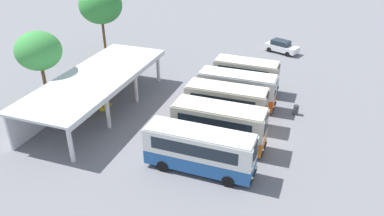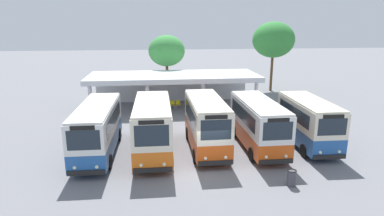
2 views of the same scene
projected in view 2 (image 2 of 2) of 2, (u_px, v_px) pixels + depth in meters
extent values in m
plane|color=slate|center=(206.00, 170.00, 19.25)|extent=(180.00, 180.00, 0.00)
cylinder|color=black|center=(109.00, 162.00, 19.27)|extent=(0.23, 0.90, 0.90)
cylinder|color=black|center=(74.00, 163.00, 19.08)|extent=(0.23, 0.90, 0.90)
cylinder|color=black|center=(119.00, 135.00, 23.97)|extent=(0.23, 0.90, 0.90)
cylinder|color=black|center=(91.00, 135.00, 23.77)|extent=(0.23, 0.90, 0.90)
cube|color=#23569E|center=(99.00, 140.00, 21.40)|extent=(2.27, 7.89, 1.09)
cube|color=silver|center=(97.00, 120.00, 21.04)|extent=(2.27, 7.89, 1.71)
cube|color=silver|center=(96.00, 106.00, 20.81)|extent=(2.20, 7.66, 0.12)
cube|color=black|center=(86.00, 173.00, 17.69)|extent=(2.05, 0.13, 0.28)
cube|color=#1E2833|center=(83.00, 140.00, 17.26)|extent=(1.76, 0.08, 1.11)
cube|color=black|center=(82.00, 128.00, 17.09)|extent=(1.29, 0.07, 0.24)
cube|color=#1E2833|center=(114.00, 118.00, 21.23)|extent=(0.14, 6.29, 0.94)
cube|color=#1E2833|center=(80.00, 119.00, 21.03)|extent=(0.14, 6.29, 0.94)
sphere|color=#EAEACC|center=(97.00, 167.00, 17.68)|extent=(0.20, 0.20, 0.20)
sphere|color=#EAEACC|center=(74.00, 168.00, 17.57)|extent=(0.20, 0.20, 0.20)
cylinder|color=black|center=(171.00, 160.00, 19.49)|extent=(0.23, 0.90, 0.90)
cylinder|color=black|center=(135.00, 162.00, 19.27)|extent=(0.23, 0.90, 0.90)
cylinder|color=black|center=(169.00, 135.00, 23.81)|extent=(0.23, 0.90, 0.90)
cylinder|color=black|center=(138.00, 136.00, 23.59)|extent=(0.23, 0.90, 0.90)
cube|color=orange|center=(153.00, 140.00, 21.41)|extent=(2.35, 7.26, 1.16)
cube|color=beige|center=(152.00, 118.00, 21.03)|extent=(2.35, 7.26, 1.85)
cube|color=beige|center=(152.00, 103.00, 20.78)|extent=(2.28, 7.05, 0.12)
cube|color=black|center=(153.00, 170.00, 18.01)|extent=(2.18, 0.12, 0.28)
cube|color=#1E2833|center=(152.00, 136.00, 17.55)|extent=(1.88, 0.07, 1.20)
cube|color=black|center=(151.00, 122.00, 17.35)|extent=(1.38, 0.06, 0.24)
cube|color=#1E2833|center=(170.00, 116.00, 21.23)|extent=(0.09, 5.80, 1.02)
cube|color=#1E2833|center=(135.00, 117.00, 21.00)|extent=(0.09, 5.80, 1.02)
sphere|color=#EAEACC|center=(164.00, 164.00, 18.01)|extent=(0.20, 0.20, 0.20)
sphere|color=#EAEACC|center=(141.00, 165.00, 17.88)|extent=(0.20, 0.20, 0.20)
cylinder|color=black|center=(228.00, 154.00, 20.37)|extent=(0.23, 0.90, 0.90)
cylinder|color=black|center=(195.00, 156.00, 20.12)|extent=(0.23, 0.90, 0.90)
cylinder|color=black|center=(215.00, 132.00, 24.49)|extent=(0.23, 0.90, 0.90)
cylinder|color=black|center=(188.00, 133.00, 24.25)|extent=(0.23, 0.90, 0.90)
cube|color=#D14C14|center=(206.00, 136.00, 22.17)|extent=(2.21, 6.94, 1.19)
cube|color=beige|center=(206.00, 114.00, 21.79)|extent=(2.21, 6.94, 1.84)
cube|color=beige|center=(206.00, 100.00, 21.54)|extent=(2.15, 6.73, 0.12)
cube|color=black|center=(216.00, 163.00, 18.93)|extent=(2.06, 0.11, 0.28)
cube|color=#1E2833|center=(216.00, 130.00, 18.47)|extent=(1.78, 0.06, 1.20)
cube|color=black|center=(216.00, 117.00, 18.27)|extent=(1.30, 0.06, 0.24)
cube|color=#1E2833|center=(222.00, 113.00, 22.00)|extent=(0.08, 5.54, 1.01)
cube|color=#1E2833|center=(190.00, 114.00, 21.75)|extent=(0.08, 5.54, 1.01)
sphere|color=#EAEACC|center=(226.00, 157.00, 18.93)|extent=(0.20, 0.20, 0.20)
sphere|color=#EAEACC|center=(205.00, 158.00, 18.80)|extent=(0.20, 0.20, 0.20)
cylinder|color=black|center=(284.00, 153.00, 20.59)|extent=(0.22, 0.90, 0.90)
cylinder|color=black|center=(252.00, 154.00, 20.36)|extent=(0.22, 0.90, 0.90)
cylinder|color=black|center=(261.00, 130.00, 24.88)|extent=(0.22, 0.90, 0.90)
cylinder|color=black|center=(235.00, 131.00, 24.65)|extent=(0.22, 0.90, 0.90)
cube|color=#D14C14|center=(257.00, 134.00, 22.49)|extent=(2.18, 7.21, 1.13)
cube|color=silver|center=(258.00, 115.00, 22.13)|extent=(2.18, 7.21, 1.69)
cube|color=silver|center=(259.00, 102.00, 21.90)|extent=(2.11, 6.99, 0.12)
cube|color=black|center=(276.00, 162.00, 19.11)|extent=(2.06, 0.10, 0.28)
cube|color=#1E2833|center=(278.00, 131.00, 18.67)|extent=(1.78, 0.05, 1.10)
cube|color=black|center=(279.00, 120.00, 18.50)|extent=(1.30, 0.05, 0.24)
cube|color=#1E2833|center=(273.00, 113.00, 22.34)|extent=(0.05, 5.76, 0.93)
cube|color=#1E2833|center=(243.00, 114.00, 22.10)|extent=(0.05, 5.76, 0.93)
sphere|color=#EAEACC|center=(286.00, 156.00, 19.11)|extent=(0.20, 0.20, 0.20)
sphere|color=#EAEACC|center=(266.00, 157.00, 18.97)|extent=(0.20, 0.20, 0.20)
cylinder|color=black|center=(335.00, 150.00, 21.10)|extent=(0.24, 0.91, 0.90)
cylinder|color=black|center=(304.00, 151.00, 20.92)|extent=(0.24, 0.91, 0.90)
cylinder|color=black|center=(308.00, 130.00, 24.94)|extent=(0.24, 0.91, 0.90)
cylinder|color=black|center=(282.00, 131.00, 24.77)|extent=(0.24, 0.91, 0.90)
cube|color=#23569E|center=(307.00, 133.00, 22.80)|extent=(2.36, 6.49, 1.18)
cube|color=beige|center=(309.00, 113.00, 22.44)|extent=(2.36, 6.49, 1.63)
cube|color=beige|center=(310.00, 101.00, 22.22)|extent=(2.29, 6.29, 0.12)
cube|color=black|center=(329.00, 157.00, 19.79)|extent=(2.08, 0.16, 0.28)
cube|color=#1E2833|center=(332.00, 127.00, 19.35)|extent=(1.79, 0.10, 1.06)
cube|color=black|center=(334.00, 117.00, 19.19)|extent=(1.31, 0.09, 0.24)
cube|color=#1E2833|center=(323.00, 112.00, 22.62)|extent=(0.18, 5.14, 0.90)
cube|color=#1E2833|center=(293.00, 113.00, 22.44)|extent=(0.18, 5.14, 0.90)
sphere|color=#EAEACC|center=(339.00, 152.00, 19.77)|extent=(0.20, 0.20, 0.20)
sphere|color=#EAEACC|center=(320.00, 152.00, 19.67)|extent=(0.20, 0.20, 0.20)
cylinder|color=silver|center=(90.00, 99.00, 29.91)|extent=(0.36, 0.36, 3.20)
cylinder|color=silver|center=(148.00, 98.00, 30.49)|extent=(0.36, 0.36, 3.20)
cylinder|color=silver|center=(203.00, 97.00, 31.07)|extent=(0.36, 0.36, 3.20)
cylinder|color=silver|center=(256.00, 95.00, 31.65)|extent=(0.36, 0.36, 3.20)
cube|color=silver|center=(172.00, 87.00, 35.93)|extent=(16.51, 0.20, 3.20)
cube|color=silver|center=(174.00, 75.00, 32.83)|extent=(17.01, 6.26, 0.20)
cube|color=silver|center=(176.00, 83.00, 29.93)|extent=(17.01, 0.10, 0.28)
cylinder|color=slate|center=(169.00, 107.00, 32.54)|extent=(0.03, 0.03, 0.44)
cylinder|color=slate|center=(165.00, 108.00, 32.50)|extent=(0.03, 0.03, 0.44)
cylinder|color=slate|center=(169.00, 107.00, 32.88)|extent=(0.03, 0.03, 0.44)
cylinder|color=slate|center=(165.00, 107.00, 32.84)|extent=(0.03, 0.03, 0.44)
cube|color=yellow|center=(167.00, 105.00, 32.63)|extent=(0.44, 0.44, 0.04)
cube|color=yellow|center=(167.00, 102.00, 32.77)|extent=(0.44, 0.04, 0.40)
cylinder|color=slate|center=(175.00, 108.00, 32.53)|extent=(0.03, 0.03, 0.44)
cylinder|color=slate|center=(171.00, 108.00, 32.49)|extent=(0.03, 0.03, 0.44)
cylinder|color=slate|center=(174.00, 107.00, 32.87)|extent=(0.03, 0.03, 0.44)
cylinder|color=slate|center=(171.00, 107.00, 32.82)|extent=(0.03, 0.03, 0.44)
cube|color=yellow|center=(173.00, 105.00, 32.61)|extent=(0.44, 0.44, 0.04)
cube|color=yellow|center=(172.00, 102.00, 32.76)|extent=(0.44, 0.04, 0.40)
cylinder|color=slate|center=(180.00, 107.00, 32.64)|extent=(0.03, 0.03, 0.44)
cylinder|color=slate|center=(177.00, 107.00, 32.60)|extent=(0.03, 0.03, 0.44)
cylinder|color=slate|center=(180.00, 106.00, 32.98)|extent=(0.03, 0.03, 0.44)
cylinder|color=slate|center=(176.00, 106.00, 32.94)|extent=(0.03, 0.03, 0.44)
cube|color=yellow|center=(178.00, 105.00, 32.73)|extent=(0.44, 0.44, 0.04)
cube|color=yellow|center=(178.00, 102.00, 32.87)|extent=(0.44, 0.04, 0.40)
cylinder|color=brown|center=(167.00, 80.00, 38.39)|extent=(0.32, 0.32, 3.74)
ellipsoid|color=green|center=(167.00, 51.00, 37.52)|extent=(4.19, 4.19, 3.56)
cylinder|color=brown|center=(271.00, 73.00, 41.24)|extent=(0.32, 0.32, 4.48)
ellipsoid|color=#338438|center=(273.00, 40.00, 40.18)|extent=(5.17, 5.17, 4.40)
cylinder|color=#3F3F47|center=(291.00, 178.00, 17.27)|extent=(0.48, 0.48, 0.85)
torus|color=black|center=(292.00, 171.00, 17.16)|extent=(0.49, 0.49, 0.06)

